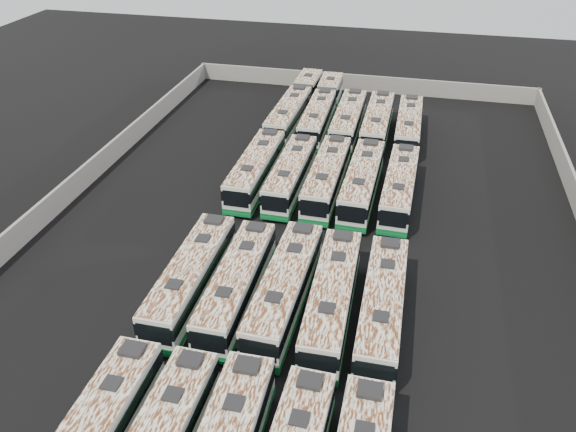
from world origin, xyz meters
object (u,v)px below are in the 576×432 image
object	(u,v)px
bus_midfront_far_left	(191,277)
bus_back_left	(322,108)
bus_midback_right	(362,182)
bus_midback_far_right	(399,187)
bus_midback_left	(291,174)
bus_midfront_far_right	(382,306)
bus_midback_center	(327,177)
bus_midfront_left	(237,284)
bus_back_center	(348,121)
bus_back_far_left	(296,105)
bus_midback_far_left	(256,169)
bus_midfront_center	(285,289)
bus_back_far_right	(408,126)
bus_midfront_right	(332,298)
bus_back_right	(377,123)

from	to	relation	value
bus_midfront_far_left	bus_back_left	world-z (taller)	bus_midfront_far_left
bus_midback_right	bus_midback_far_right	distance (m)	3.37
bus_midback_left	bus_midfront_far_left	bearing A→B (deg)	-101.03
bus_back_left	bus_midfront_far_right	bearing A→B (deg)	-74.23
bus_midback_center	bus_midfront_far_left	bearing A→B (deg)	-111.80
bus_midfront_left	bus_midback_right	bearing A→B (deg)	67.47
bus_back_center	bus_midback_far_right	bearing A→B (deg)	-64.60
bus_back_far_left	bus_midback_far_left	bearing A→B (deg)	-89.07
bus_midfront_center	bus_midback_far_left	distance (m)	17.63
bus_midback_far_left	bus_midback_center	world-z (taller)	bus_midback_far_left
bus_back_center	bus_back_far_right	distance (m)	6.64
bus_midfront_right	bus_midfront_far_right	world-z (taller)	bus_midfront_right
bus_midfront_center	bus_midback_left	bearing A→B (deg)	103.06
bus_midback_right	bus_back_left	world-z (taller)	bus_midback_right
bus_midback_far_right	bus_back_right	xyz separation A→B (m)	(-3.34, 13.76, 0.06)
bus_midfront_center	bus_back_far_right	world-z (taller)	bus_midfront_center
bus_midfront_far_right	bus_midback_right	xyz separation A→B (m)	(-3.33, 16.34, 0.03)
bus_midback_right	bus_back_far_left	size ratio (longest dim) A/B	0.65
bus_midback_left	bus_midback_center	bearing A→B (deg)	2.33
bus_midback_right	bus_back_far_right	size ratio (longest dim) A/B	1.04
bus_midfront_right	bus_midback_right	world-z (taller)	bus_midback_right
bus_midback_right	bus_back_left	distance (m)	18.11
bus_midfront_far_left	bus_midback_right	bearing A→B (deg)	58.48
bus_midfront_left	bus_back_far_right	bearing A→B (deg)	71.08
bus_midback_far_left	bus_midfront_far_right	bearing A→B (deg)	-50.91
bus_back_far_left	bus_back_center	size ratio (longest dim) A/B	1.54
bus_midback_far_left	bus_back_far_right	distance (m)	19.16
bus_back_left	bus_back_far_right	bearing A→B (deg)	-17.63
bus_midfront_left	bus_back_center	world-z (taller)	bus_back_center
bus_midfront_far_left	bus_back_center	size ratio (longest dim) A/B	0.98
bus_back_left	bus_back_far_left	bearing A→B (deg)	176.54
bus_back_far_right	bus_back_right	bearing A→B (deg)	-179.30
bus_midback_right	bus_back_right	bearing A→B (deg)	91.04
bus_midback_far_left	bus_back_left	xyz separation A→B (m)	(3.27, 16.65, -0.06)
bus_back_far_left	bus_midfront_right	bearing A→B (deg)	-72.18
bus_back_center	bus_midfront_right	bearing A→B (deg)	-84.16
bus_back_center	bus_back_far_right	bearing A→B (deg)	0.70
bus_midback_right	bus_back_center	size ratio (longest dim) A/B	1.00
bus_midfront_left	bus_back_left	size ratio (longest dim) A/B	0.64
bus_midback_far_left	bus_midback_right	size ratio (longest dim) A/B	0.99
bus_midfront_center	bus_back_far_left	distance (m)	33.73
bus_midback_left	bus_back_far_right	world-z (taller)	bus_back_far_right
bus_midback_left	bus_midback_far_right	size ratio (longest dim) A/B	0.99
bus_midfront_far_right	bus_back_right	size ratio (longest dim) A/B	0.98
bus_midback_far_left	bus_back_far_right	bearing A→B (deg)	45.47
bus_midback_center	bus_back_far_right	xyz separation A→B (m)	(6.69, 13.64, -0.05)
bus_midfront_left	bus_back_right	bearing A→B (deg)	77.06
bus_midfront_center	bus_midback_left	world-z (taller)	bus_midfront_center
bus_midfront_far_right	bus_back_left	world-z (taller)	bus_midfront_far_right
bus_midfront_left	bus_midback_far_right	xyz separation A→B (m)	(10.01, 16.33, 0.01)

